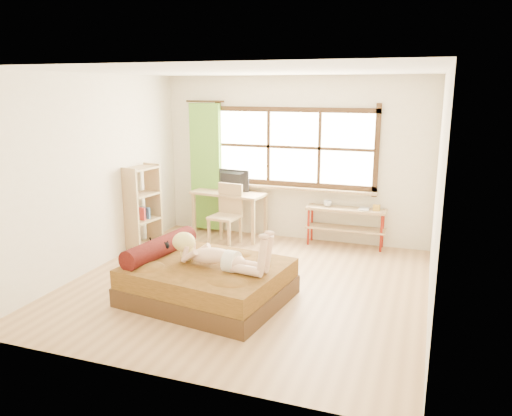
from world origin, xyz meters
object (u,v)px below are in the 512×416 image
at_px(woman, 217,245).
at_px(pipe_shelf, 346,218).
at_px(bookshelf, 142,207).
at_px(kitten, 159,247).
at_px(chair, 227,211).
at_px(desk, 229,198).
at_px(bed, 205,280).

height_order(woman, pipe_shelf, woman).
bearing_deg(pipe_shelf, bookshelf, -159.08).
height_order(woman, kitten, woman).
relative_size(chair, pipe_shelf, 0.78).
distance_m(woman, kitten, 0.90).
height_order(desk, bookshelf, bookshelf).
distance_m(bed, desk, 2.66).
relative_size(pipe_shelf, bookshelf, 0.95).
height_order(kitten, desk, desk).
bearing_deg(kitten, chair, 96.22).
bearing_deg(kitten, pipe_shelf, 60.94).
bearing_deg(kitten, bookshelf, 136.63).
distance_m(bed, kitten, 0.75).
bearing_deg(bookshelf, desk, 55.32).
xyz_separation_m(chair, pipe_shelf, (1.87, 0.48, -0.08)).
bearing_deg(desk, bed, -66.55).
distance_m(bed, woman, 0.52).
relative_size(bed, desk, 1.51).
bearing_deg(desk, woman, -62.96).
bearing_deg(desk, chair, -65.14).
height_order(bed, pipe_shelf, pipe_shelf).
relative_size(bed, chair, 2.02).
bearing_deg(bed, kitten, -179.72).
height_order(desk, pipe_shelf, desk).
bearing_deg(bookshelf, bed, -30.25).
xyz_separation_m(desk, pipe_shelf, (1.98, 0.12, -0.22)).
height_order(kitten, bookshelf, bookshelf).
bearing_deg(chair, bookshelf, -140.59).
relative_size(desk, chair, 1.34).
height_order(desk, chair, chair).
relative_size(woman, bookshelf, 0.95).
bearing_deg(woman, pipe_shelf, 76.57).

